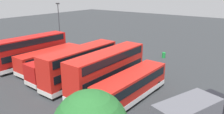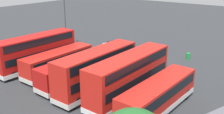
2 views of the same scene
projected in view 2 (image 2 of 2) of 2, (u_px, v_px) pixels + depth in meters
The scene contains 10 objects.
ground_plane at pixel (140, 60), 39.11m from camera, with size 140.00×140.00×0.00m, color #2D3033.
bus_single_deck_near_end at pixel (159, 95), 24.57m from camera, with size 2.92×10.74×2.95m.
bus_double_decker_second at pixel (129, 75), 27.02m from camera, with size 2.77×11.83×4.55m.
bus_double_decker_third at pixel (97, 69), 28.61m from camera, with size 2.70×11.28×4.55m.
bus_single_deck_fourth at pixel (80, 69), 31.14m from camera, with size 3.07×11.66×2.95m.
bus_single_deck_fifth at pixel (58, 61), 33.56m from camera, with size 2.70×10.12×2.95m.
bus_double_decker_sixth at pixel (37, 51), 35.00m from camera, with size 3.08×11.50×4.55m.
car_hatchback_silver at pixel (115, 46), 43.65m from camera, with size 4.33×2.28×1.43m.
lamp_post_tall at pixel (65, 18), 42.93m from camera, with size 0.70×0.30×9.00m.
waste_bin_yellow at pixel (188, 56), 39.19m from camera, with size 0.60×0.60×0.95m, color #197F33.
Camera 2 is at (-19.02, 31.97, 12.80)m, focal length 42.13 mm.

